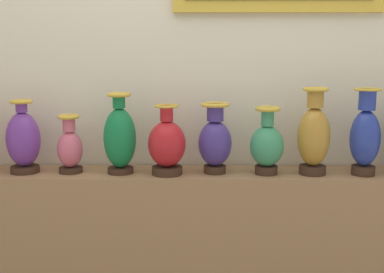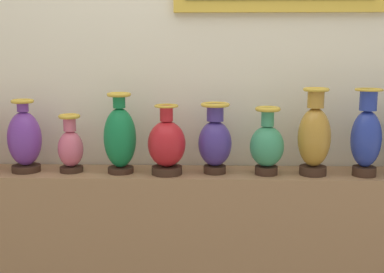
% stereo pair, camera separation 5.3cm
% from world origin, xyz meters
% --- Properties ---
extents(display_shelf, '(2.85, 0.30, 0.81)m').
position_xyz_m(display_shelf, '(0.00, 0.00, 0.41)').
color(display_shelf, '#99704C').
rests_on(display_shelf, ground_plane).
extents(back_wall, '(5.05, 0.14, 2.88)m').
position_xyz_m(back_wall, '(0.01, 0.21, 1.45)').
color(back_wall, beige).
rests_on(back_wall, ground_plane).
extents(vase_violet, '(0.17, 0.17, 0.37)m').
position_xyz_m(vase_violet, '(-0.84, -0.02, 0.98)').
color(vase_violet, '#382319').
rests_on(vase_violet, display_shelf).
extents(vase_rose, '(0.13, 0.13, 0.29)m').
position_xyz_m(vase_rose, '(-0.61, -0.01, 0.94)').
color(vase_rose, '#382319').
rests_on(vase_rose, display_shelf).
extents(vase_emerald, '(0.16, 0.16, 0.40)m').
position_xyz_m(vase_emerald, '(-0.36, -0.03, 0.99)').
color(vase_emerald, '#382319').
rests_on(vase_emerald, display_shelf).
extents(vase_crimson, '(0.19, 0.19, 0.35)m').
position_xyz_m(vase_crimson, '(-0.12, -0.05, 0.96)').
color(vase_crimson, '#382319').
rests_on(vase_crimson, display_shelf).
extents(vase_indigo, '(0.17, 0.17, 0.35)m').
position_xyz_m(vase_indigo, '(0.11, -0.02, 0.98)').
color(vase_indigo, '#382319').
rests_on(vase_indigo, display_shelf).
extents(vase_jade, '(0.17, 0.17, 0.34)m').
position_xyz_m(vase_jade, '(0.37, -0.04, 0.96)').
color(vase_jade, '#382319').
rests_on(vase_jade, display_shelf).
extents(vase_ochre, '(0.16, 0.16, 0.43)m').
position_xyz_m(vase_ochre, '(0.60, -0.04, 1.01)').
color(vase_ochre, '#382319').
rests_on(vase_ochre, display_shelf).
extents(vase_cobalt, '(0.14, 0.14, 0.43)m').
position_xyz_m(vase_cobalt, '(0.84, -0.05, 1.01)').
color(vase_cobalt, '#382319').
rests_on(vase_cobalt, display_shelf).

